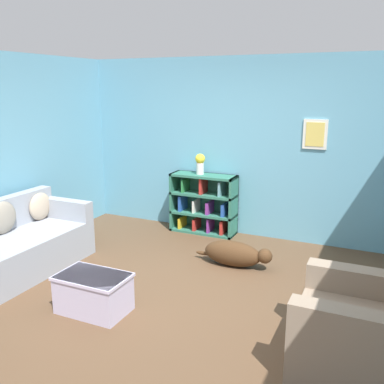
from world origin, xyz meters
The scene contains 8 objects.
ground_plane centered at (0.00, 0.00, 0.00)m, with size 14.00×14.00×0.00m, color brown.
wall_back centered at (0.00, 2.25, 1.30)m, with size 5.60×0.13×2.60m.
couch centered at (-2.03, -0.24, 0.33)m, with size 0.85×1.77×0.85m.
bookshelf centered at (-0.54, 2.03, 0.44)m, with size 1.00×0.34×0.90m.
recliner_chair centered at (1.95, -0.48, 0.37)m, with size 1.03×0.94×1.10m.
coffee_table centered at (-0.59, -0.63, 0.21)m, with size 0.70×0.45×0.38m.
dog centered at (0.31, 0.99, 0.16)m, with size 1.01×0.29×0.32m.
vase centered at (-0.61, 2.01, 1.07)m, with size 0.15×0.15×0.31m.
Camera 1 is at (1.89, -3.73, 2.17)m, focal length 40.00 mm.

